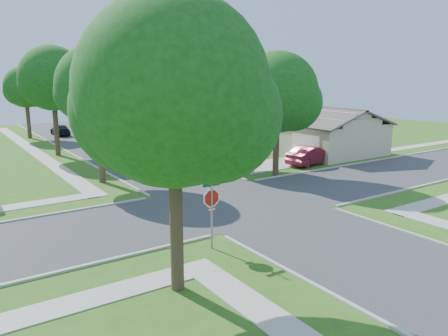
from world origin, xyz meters
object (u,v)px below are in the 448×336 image
Objects in this scene: tree_e_mid at (153,83)px; tree_w_mid at (53,81)px; car_driveway at (310,155)px; stop_sign_ne at (254,148)px; tree_w_near at (98,89)px; tree_w_far at (26,89)px; car_curb_east at (124,143)px; house_ne_near at (307,134)px; tree_e_near at (220,93)px; car_curb_west at (60,130)px; tree_e_far at (108,84)px; stop_sign_sw at (212,201)px; tree_sw_corner at (175,100)px; house_ne_far at (208,118)px; tree_ne_corner at (278,96)px.

tree_e_mid is 9.40m from tree_w_mid.
stop_sign_ne is at bearing 87.28° from car_driveway.
tree_w_near is 12.01m from tree_w_mid.
car_driveway is (15.68, -28.51, -4.75)m from tree_w_far.
tree_w_near is at bearing -118.88° from car_curb_east.
house_ne_near is at bearing -52.03° from car_driveway.
car_curb_west is (-5.95, 25.57, -5.02)m from tree_e_near.
stop_sign_sw is at bearing -103.73° from tree_e_far.
car_curb_west is at bearing 126.10° from house_ne_near.
tree_w_mid is 1.19× the size of tree_w_far.
tree_w_far is at bearing 110.61° from tree_e_near.
tree_w_mid reaches higher than tree_sw_corner.
tree_e_near is 26.71m from tree_w_far.
tree_e_near is 0.87× the size of tree_w_mid.
tree_e_mid reaches higher than tree_e_far.
tree_e_far is at bearing 90.02° from tree_e_mid.
tree_w_mid is at bearing 84.30° from tree_sw_corner.
car_curb_east is at bearing 62.86° from tree_w_near.
stop_sign_ne is at bearing -114.93° from house_ne_far.
tree_e_mid is 1.03× the size of tree_w_near.
tree_w_near is (-9.40, -25.00, 0.14)m from tree_e_far.
stop_sign_ne is at bearing -90.68° from tree_e_near.
car_curb_west is (6.24, 41.57, -5.64)m from tree_sw_corner.
tree_e_far reaches higher than tree_e_near.
tree_ne_corner is at bearing -69.72° from tree_w_far.
tree_w_mid is at bearing 35.36° from car_driveway.
tree_sw_corner is 1.10× the size of tree_ne_corner.
house_ne_far reaches higher than car_driveway.
house_ne_far is (11.29, 24.30, -0.51)m from stop_sign_ne.
stop_sign_sw is 39.55m from house_ne_far.
stop_sign_sw is at bearing 39.97° from tree_sw_corner.
tree_e_mid is at bearing 89.97° from tree_e_near.
tree_e_far is (0.05, 29.31, 3.95)m from stop_sign_ne.
tree_w_mid is at bearing 128.05° from tree_e_near.
tree_e_mid reaches higher than car_curb_east.
stop_sign_sw is 14.64m from tree_ne_corner.
tree_sw_corner reaches higher than tree_w_near.
car_curb_east is (-3.56, -0.60, -5.55)m from tree_e_mid.
tree_w_far is at bearing 166.36° from house_ne_far.
house_ne_near reaches higher than car_driveway.
house_ne_near is 18.00m from house_ne_far.
tree_w_mid is at bearing 180.00° from tree_e_mid.
tree_w_mid is at bearing -125.85° from tree_e_far.
tree_e_mid is (0.01, 12.00, 0.61)m from tree_e_near.
house_ne_far is (20.64, -5.01, -3.99)m from tree_w_far.
stop_sign_ne is 0.69× the size of car_curb_west.
house_ne_far is at bearing -13.64° from tree_w_far.
car_curb_east is (-14.79, -8.59, -0.81)m from house_ne_far.
tree_ne_corner is (13.80, 11.20, -0.67)m from tree_sw_corner.
tree_w_mid is at bearing -89.95° from tree_w_far.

